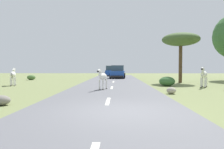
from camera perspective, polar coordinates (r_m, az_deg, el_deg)
ground_plane at (r=7.21m, az=1.75°, el=-10.36°), size 90.00×90.00×0.00m
road at (r=7.22m, az=-1.85°, el=-10.15°), size 6.00×64.00×0.05m
lane_markings at (r=6.24m, az=-2.41°, el=-11.83°), size 0.16×56.00×0.01m
zebra_0 at (r=13.84m, az=-2.63°, el=-0.66°), size 0.70×1.46×1.42m
zebra_3 at (r=17.37m, az=23.97°, el=-0.05°), size 1.10×1.56×1.62m
zebra_4 at (r=19.14m, az=-25.61°, el=-0.05°), size 0.79×1.57×1.54m
car_0 at (r=28.43m, az=1.60°, el=0.63°), size 2.20×4.43×1.74m
car_1 at (r=35.64m, az=-0.23°, el=0.92°), size 2.07×4.36×1.74m
tree_1 at (r=21.69m, az=18.42°, el=9.00°), size 3.64×3.64×4.91m
bush_1 at (r=17.50m, az=14.94°, el=-1.84°), size 1.29×1.16×0.77m
bush_3 at (r=26.95m, az=-21.38°, el=-0.76°), size 0.99×0.89×0.60m
rock_0 at (r=9.57m, az=-28.27°, el=-6.28°), size 0.75×0.58×0.41m
rock_2 at (r=12.48m, az=16.02°, el=-4.26°), size 0.53×0.57×0.39m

